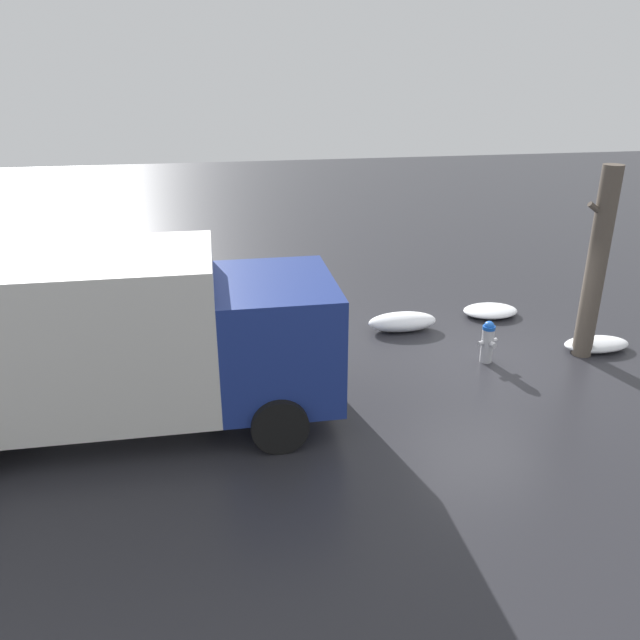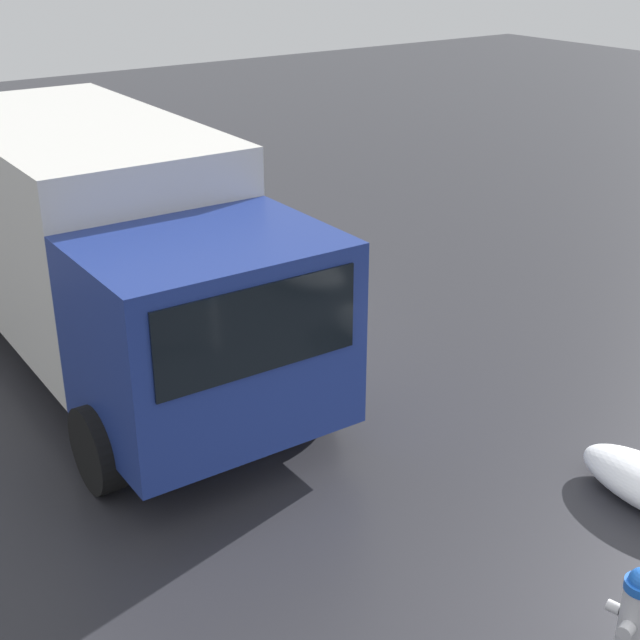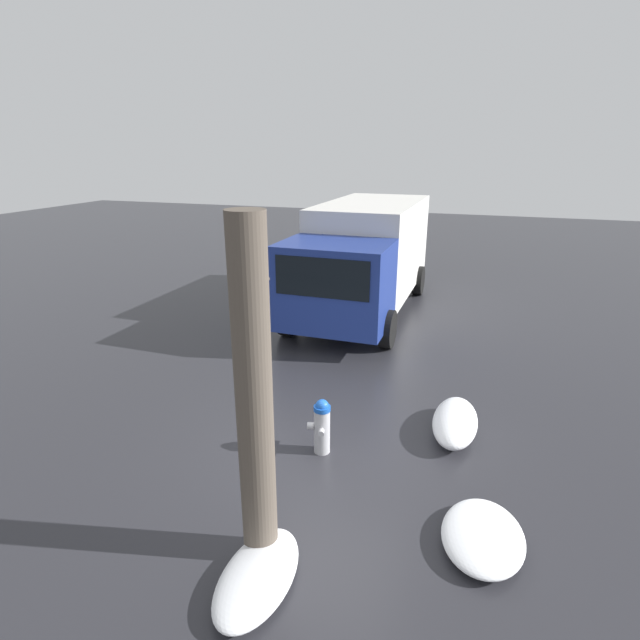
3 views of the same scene
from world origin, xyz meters
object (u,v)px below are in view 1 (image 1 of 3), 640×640
fire_hydrant (488,341)px  pedestrian (212,368)px  delivery_truck (107,336)px  tree_trunk (596,264)px

fire_hydrant → pedestrian: pedestrian is taller
fire_hydrant → pedestrian: size_ratio=0.52×
fire_hydrant → delivery_truck: delivery_truck is taller
delivery_truck → fire_hydrant: bearing=99.5°
tree_trunk → delivery_truck: tree_trunk is taller
tree_trunk → delivery_truck: 9.28m
delivery_truck → tree_trunk: bearing=97.3°
tree_trunk → fire_hydrant: bearing=-1.1°
tree_trunk → delivery_truck: bearing=6.4°
delivery_truck → pedestrian: (-1.61, 0.07, -0.68)m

